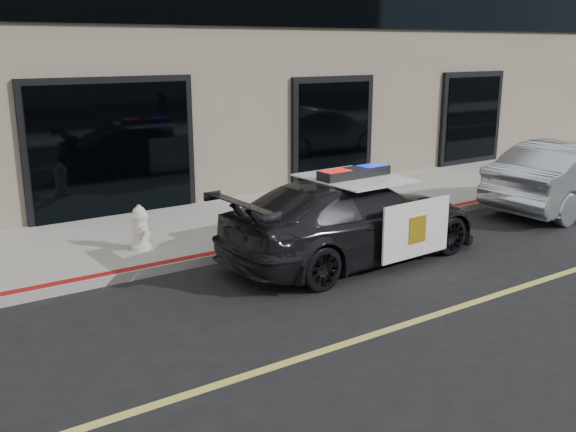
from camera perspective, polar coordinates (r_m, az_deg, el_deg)
ground at (r=8.23m, az=8.86°, el=-10.01°), size 120.00×120.00×0.00m
sidewalk_n at (r=12.32m, az=-7.88°, el=-1.13°), size 60.00×3.50×0.15m
police_car at (r=10.60m, az=5.81°, el=-0.23°), size 2.38×4.86×1.54m
silver_sedan at (r=15.09m, az=24.13°, el=3.27°), size 1.88×4.61×1.48m
fire_hydrant at (r=10.93m, az=-12.99°, el=-1.10°), size 0.34×0.47×0.75m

